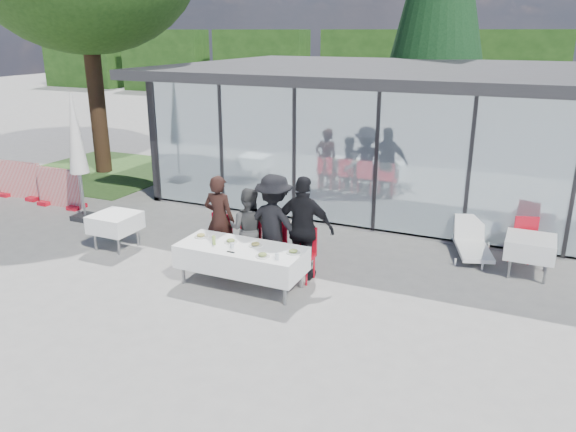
# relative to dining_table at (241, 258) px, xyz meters

# --- Properties ---
(ground) EXTENTS (90.00, 90.00, 0.00)m
(ground) POSITION_rel_dining_table_xyz_m (0.31, -0.35, -0.54)
(ground) COLOR gray
(ground) RESTS_ON ground
(pavilion) EXTENTS (14.80, 8.80, 3.44)m
(pavilion) POSITION_rel_dining_table_xyz_m (2.32, 7.82, 1.61)
(pavilion) COLOR gray
(pavilion) RESTS_ON ground
(treeline) EXTENTS (62.50, 2.00, 4.40)m
(treeline) POSITION_rel_dining_table_xyz_m (-1.69, 27.65, 1.66)
(treeline) COLOR #193912
(treeline) RESTS_ON ground
(dining_table) EXTENTS (2.26, 0.96, 0.75)m
(dining_table) POSITION_rel_dining_table_xyz_m (0.00, 0.00, 0.00)
(dining_table) COLOR white
(dining_table) RESTS_ON ground
(diner_a) EXTENTS (0.65, 0.65, 1.76)m
(diner_a) POSITION_rel_dining_table_xyz_m (-0.89, 0.77, 0.34)
(diner_a) COLOR black
(diner_a) RESTS_ON ground
(diner_chair_a) EXTENTS (0.44, 0.44, 0.97)m
(diner_chair_a) POSITION_rel_dining_table_xyz_m (-0.89, 0.75, -0.00)
(diner_chair_a) COLOR red
(diner_chair_a) RESTS_ON ground
(diner_b) EXTENTS (0.89, 0.89, 1.58)m
(diner_b) POSITION_rel_dining_table_xyz_m (-0.26, 0.77, 0.25)
(diner_b) COLOR #464646
(diner_b) RESTS_ON ground
(diner_chair_b) EXTENTS (0.44, 0.44, 0.97)m
(diner_chair_b) POSITION_rel_dining_table_xyz_m (-0.26, 0.75, -0.00)
(diner_chair_b) COLOR red
(diner_chair_b) RESTS_ON ground
(diner_c) EXTENTS (1.32, 1.32, 1.89)m
(diner_c) POSITION_rel_dining_table_xyz_m (0.27, 0.77, 0.41)
(diner_c) COLOR black
(diner_c) RESTS_ON ground
(diner_chair_c) EXTENTS (0.44, 0.44, 0.97)m
(diner_chair_c) POSITION_rel_dining_table_xyz_m (0.27, 0.75, -0.00)
(diner_chair_c) COLOR red
(diner_chair_c) RESTS_ON ground
(diner_d) EXTENTS (1.20, 1.20, 1.92)m
(diner_d) POSITION_rel_dining_table_xyz_m (0.87, 0.77, 0.42)
(diner_d) COLOR black
(diner_d) RESTS_ON ground
(diner_chair_d) EXTENTS (0.44, 0.44, 0.97)m
(diner_chair_d) POSITION_rel_dining_table_xyz_m (0.87, 0.75, -0.00)
(diner_chair_d) COLOR red
(diner_chair_d) RESTS_ON ground
(plate_a) EXTENTS (0.24, 0.24, 0.07)m
(plate_a) POSITION_rel_dining_table_xyz_m (-0.89, 0.11, 0.24)
(plate_a) COLOR silver
(plate_a) RESTS_ON dining_table
(plate_b) EXTENTS (0.24, 0.24, 0.07)m
(plate_b) POSITION_rel_dining_table_xyz_m (-0.26, 0.09, 0.24)
(plate_b) COLOR silver
(plate_b) RESTS_ON dining_table
(plate_c) EXTENTS (0.24, 0.24, 0.07)m
(plate_c) POSITION_rel_dining_table_xyz_m (0.22, 0.13, 0.24)
(plate_c) COLOR silver
(plate_c) RESTS_ON dining_table
(plate_d) EXTENTS (0.24, 0.24, 0.07)m
(plate_d) POSITION_rel_dining_table_xyz_m (0.96, 0.09, 0.24)
(plate_d) COLOR silver
(plate_d) RESTS_ON dining_table
(plate_extra) EXTENTS (0.24, 0.24, 0.07)m
(plate_extra) POSITION_rel_dining_table_xyz_m (0.56, -0.26, 0.24)
(plate_extra) COLOR silver
(plate_extra) RESTS_ON dining_table
(juice_bottle) EXTENTS (0.06, 0.06, 0.16)m
(juice_bottle) POSITION_rel_dining_table_xyz_m (-0.48, -0.11, 0.29)
(juice_bottle) COLOR #8AAD48
(juice_bottle) RESTS_ON dining_table
(drinking_glasses) EXTENTS (0.99, 0.19, 0.10)m
(drinking_glasses) POSITION_rel_dining_table_xyz_m (0.36, -0.20, 0.26)
(drinking_glasses) COLOR silver
(drinking_glasses) RESTS_ON dining_table
(folded_eyeglasses) EXTENTS (0.14, 0.03, 0.01)m
(folded_eyeglasses) POSITION_rel_dining_table_xyz_m (-0.02, -0.32, 0.22)
(folded_eyeglasses) COLOR black
(folded_eyeglasses) RESTS_ON dining_table
(spare_table_left) EXTENTS (0.86, 0.86, 0.74)m
(spare_table_left) POSITION_rel_dining_table_xyz_m (-3.27, 0.54, 0.02)
(spare_table_left) COLOR white
(spare_table_left) RESTS_ON ground
(spare_table_right) EXTENTS (0.86, 0.86, 0.74)m
(spare_table_right) POSITION_rel_dining_table_xyz_m (4.60, 2.60, 0.02)
(spare_table_right) COLOR white
(spare_table_right) RESTS_ON ground
(spare_chair_b) EXTENTS (0.55, 0.55, 0.97)m
(spare_chair_b) POSITION_rel_dining_table_xyz_m (4.46, 3.22, -0.00)
(spare_chair_b) COLOR red
(spare_chair_b) RESTS_ON ground
(market_umbrella) EXTENTS (0.50, 0.50, 3.00)m
(market_umbrella) POSITION_rel_dining_table_xyz_m (-5.23, 1.68, 1.37)
(market_umbrella) COLOR black
(market_umbrella) RESTS_ON ground
(lounger) EXTENTS (0.97, 1.45, 0.72)m
(lounger) POSITION_rel_dining_table_xyz_m (3.53, 3.21, -0.28)
(lounger) COLOR white
(lounger) RESTS_ON ground
(grass_patch) EXTENTS (5.00, 5.00, 0.02)m
(grass_patch) POSITION_rel_dining_table_xyz_m (-8.19, 5.65, -0.53)
(grass_patch) COLOR #385926
(grass_patch) RESTS_ON ground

